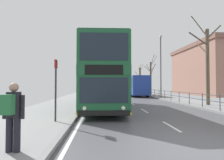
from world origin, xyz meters
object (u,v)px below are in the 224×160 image
Objects in this scene: double_decker_bus_main at (104,77)px; bus_stop_sign_near at (56,83)px; street_lamp_far_side at (161,62)px; bare_tree_far_00 at (140,79)px; background_bus_far_lane at (136,85)px; pedestrian_with_backpack at (13,112)px; bare_tree_far_01 at (151,77)px; background_building_00 at (215,70)px; bare_tree_far_02 at (207,63)px.

double_decker_bus_main is 6.08m from bus_stop_sign_near.
bare_tree_far_00 is (1.39, 19.35, -1.64)m from street_lamp_far_side.
double_decker_bus_main is at bearing -107.16° from bare_tree_far_00.
street_lamp_far_side is at bearing -94.11° from bare_tree_far_00.
background_bus_far_lane is at bearing 110.28° from street_lamp_far_side.
pedestrian_with_backpack is (-7.79, -25.14, -0.60)m from background_bus_far_lane.
background_building_00 reaches higher than bare_tree_far_01.
background_building_00 is at bearing 50.54° from pedestrian_with_backpack.
bare_tree_far_00 is 28.44m from bare_tree_far_02.
background_bus_far_lane is 26.33m from pedestrian_with_backpack.
bare_tree_far_00 is at bearing 71.99° from bus_stop_sign_near.
pedestrian_with_backpack is 0.10× the size of background_building_00.
background_building_00 reaches higher than street_lamp_far_side.
background_bus_far_lane is 15.46m from bare_tree_far_02.
bare_tree_far_02 is (-0.51, -28.43, 0.43)m from bare_tree_far_00.
background_bus_far_lane reaches higher than pedestrian_with_backpack.
pedestrian_with_backpack is at bearing -129.46° from background_building_00.
bare_tree_far_00 reaches higher than pedestrian_with_backpack.
bare_tree_far_02 is (3.08, -15.03, 1.90)m from background_bus_far_lane.
bare_tree_far_00 reaches higher than bus_stop_sign_near.
bus_stop_sign_near is 0.41× the size of bare_tree_far_00.
bare_tree_far_00 is at bearing 138.41° from background_building_00.
double_decker_bus_main is at bearing -108.95° from background_bus_far_lane.
background_building_00 is (15.34, 2.97, 2.85)m from background_bus_far_lane.
street_lamp_far_side is 1.22× the size of bare_tree_far_00.
bus_stop_sign_near is at bearing -122.78° from street_lamp_far_side.
bare_tree_far_01 is at bearing 176.26° from background_building_00.
bus_stop_sign_near is at bearing -112.25° from double_decker_bus_main.
pedestrian_with_backpack is 0.22× the size of bare_tree_far_02.
bare_tree_far_01 reaches higher than background_bus_far_lane.
bare_tree_far_00 is at bearing 72.84° from double_decker_bus_main.
double_decker_bus_main is at bearing 67.75° from bus_stop_sign_near.
double_decker_bus_main is 8.59m from bare_tree_far_02.
street_lamp_far_side reaches higher than background_bus_far_lane.
bare_tree_far_01 is 0.94× the size of bare_tree_far_02.
background_bus_far_lane is at bearing -105.02° from bare_tree_far_00.
bare_tree_far_02 reaches higher than bus_stop_sign_near.
bus_stop_sign_near is 36.53m from bare_tree_far_00.
background_building_00 reaches higher than bare_tree_far_00.
bare_tree_far_01 is (11.33, 28.88, 2.19)m from pedestrian_with_backpack.
background_bus_far_lane is 1.13× the size of street_lamp_far_side.
pedestrian_with_backpack is at bearing -137.09° from bare_tree_far_02.
pedestrian_with_backpack is 31.10m from bare_tree_far_01.
street_lamp_far_side reaches higher than double_decker_bus_main.
double_decker_bus_main is 21.42m from bare_tree_far_01.
street_lamp_far_side is at bearing -97.83° from bare_tree_far_01.
bus_stop_sign_near is (-2.30, -5.61, -0.53)m from double_decker_bus_main.
background_bus_far_lane is 0.56× the size of background_building_00.
pedestrian_with_backpack is 36.57m from background_building_00.
bare_tree_far_01 is 18.78m from bare_tree_far_02.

